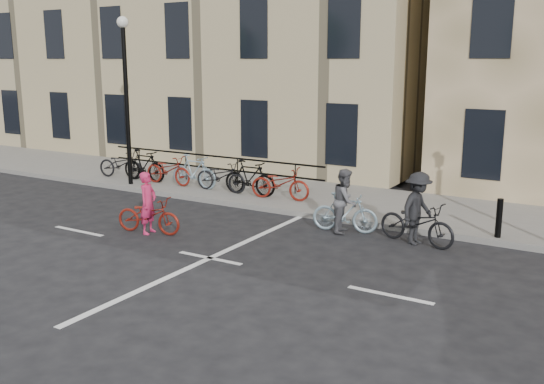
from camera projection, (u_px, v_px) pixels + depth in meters
The scene contains 9 objects.
ground at pixel (210, 258), 12.83m from camera, with size 120.00×120.00×0.00m, color black.
sidewalk at pixel (222, 186), 19.85m from camera, with size 46.00×4.00×0.15m, color slate.
building_west at pixel (220, 36), 27.14m from camera, with size 20.00×10.00×10.00m, color tan.
lamp_post at pixel (126, 80), 19.04m from camera, with size 0.36×0.36×5.28m.
bollard_east at pixel (499, 218), 13.74m from camera, with size 0.14×0.14×0.90m, color black.
parked_bikes at pixel (195, 172), 19.10m from camera, with size 8.30×1.23×1.05m.
cyclist_pink at pixel (148, 212), 14.59m from camera, with size 1.77×0.89×1.50m.
cyclist_grey at pixel (345, 207), 14.67m from camera, with size 1.67×0.86×1.56m.
cyclist_dark at pixel (417, 216), 13.71m from camera, with size 1.97×1.18×1.67m.
Camera 1 is at (7.44, -9.80, 4.12)m, focal length 40.00 mm.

